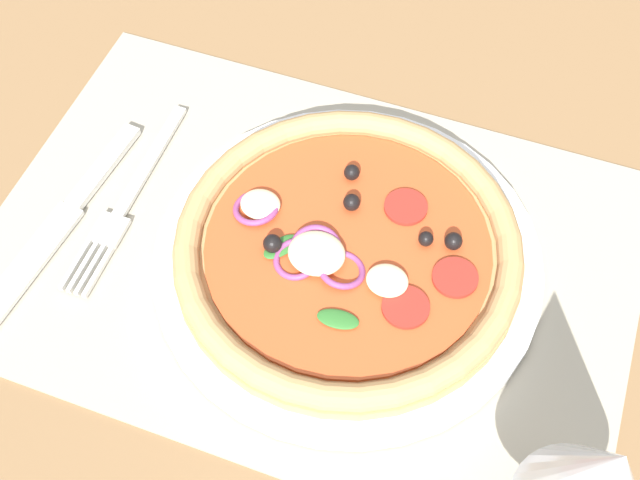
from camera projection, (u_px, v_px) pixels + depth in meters
ground_plane at (309, 264)px, 61.00cm from camera, size 190.00×140.00×2.40cm
placemat at (309, 254)px, 59.83cm from camera, size 46.18×31.64×0.40cm
plate at (345, 265)px, 58.45cm from camera, size 27.31×27.31×1.10cm
pizza at (346, 252)px, 57.09cm from camera, size 24.18×24.18×2.61cm
fork at (124, 205)px, 61.68cm from camera, size 2.22×18.01×0.44cm
knife at (58, 226)px, 60.62cm from camera, size 3.47×20.07×0.62cm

